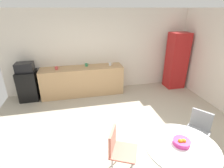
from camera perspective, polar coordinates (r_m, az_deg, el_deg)
ground_plane at (r=3.77m, az=4.41°, el=-20.06°), size 6.00×6.00×0.00m
wall_back at (r=5.80m, az=-3.94°, el=10.63°), size 6.00×0.10×2.60m
counter_block at (r=5.66m, az=-9.51°, el=0.99°), size 2.54×0.60×0.90m
mini_fridge at (r=5.83m, az=-25.57°, el=-0.46°), size 0.54×0.54×0.90m
microwave at (r=5.64m, az=-26.59°, el=4.91°), size 0.48×0.38×0.26m
locker_cabinet at (r=6.39m, az=20.25°, el=7.08°), size 0.60×0.50×1.87m
round_table at (r=3.00m, az=21.34°, el=-20.24°), size 1.07×1.07×0.74m
chair_gray at (r=3.79m, az=26.37°, el=-12.42°), size 0.59×0.59×0.83m
chair_coral at (r=3.02m, az=1.91°, el=-19.74°), size 0.56×0.56×0.83m
fruit_bowl at (r=2.91m, az=21.74°, el=-17.13°), size 0.25×0.25×0.11m
mug_white at (r=5.59m, az=-8.33°, el=6.21°), size 0.13×0.08×0.09m
mug_green at (r=5.48m, az=-17.64°, el=4.97°), size 0.13×0.08×0.09m
mug_red at (r=5.62m, az=-0.62°, el=6.53°), size 0.13×0.08×0.09m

